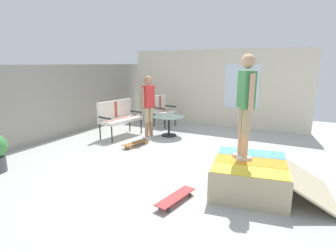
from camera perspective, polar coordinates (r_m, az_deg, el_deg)
ground_plane at (r=5.90m, az=2.82°, el=-7.87°), size 12.00×12.00×0.10m
back_wall_cinderblock at (r=8.09m, az=-23.92°, el=4.55°), size 9.00×0.20×2.03m
house_facade at (r=9.28m, az=9.96°, el=7.92°), size 0.23×6.00×2.50m
skate_ramp at (r=4.71m, az=17.18°, el=-10.02°), size 1.57×2.01×0.51m
patio_bench at (r=7.87m, az=-10.48°, el=2.31°), size 1.32×0.73×1.02m
patio_chair_near_house at (r=9.05m, az=-1.27°, el=3.91°), size 0.72×0.66×1.02m
patio_table at (r=7.78m, az=0.19°, el=0.82°), size 0.90×0.90×0.57m
person_watching at (r=7.48m, az=-4.16°, el=5.05°), size 0.47×0.30×1.73m
person_skater at (r=4.47m, az=16.09°, el=5.38°), size 0.41×0.36×1.69m
skateboard_by_bench at (r=6.93m, az=-6.75°, el=-3.54°), size 0.82×0.35×0.10m
skateboard_spare at (r=4.22m, az=1.64°, el=-14.80°), size 0.82×0.34×0.10m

